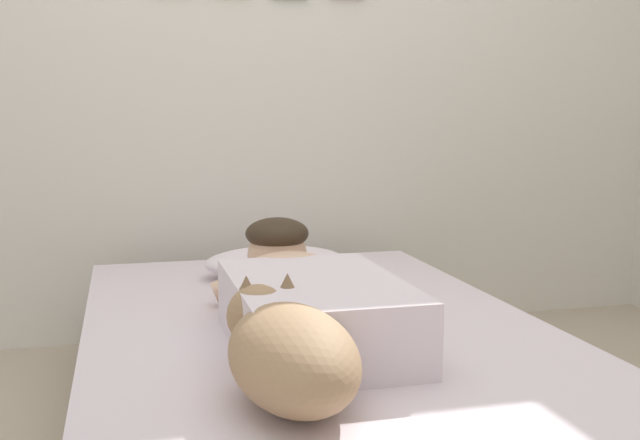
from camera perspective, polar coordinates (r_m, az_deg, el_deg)
back_wall at (r=3.40m, az=-4.49°, el=12.66°), size 3.81×0.12×2.50m
bed at (r=2.28m, az=-0.47°, el=-12.26°), size 1.33×2.09×0.38m
pillow at (r=2.80m, az=-3.37°, el=-3.15°), size 0.52×0.32×0.11m
person_lying at (r=2.08m, az=-1.25°, el=-5.64°), size 0.43×0.92×0.27m
dog at (r=1.62m, az=-2.44°, el=-9.73°), size 0.26×0.57×0.21m
coffee_cup at (r=2.66m, az=-1.30°, el=-4.12°), size 0.12×0.09×0.07m
cell_phone at (r=2.20m, az=-2.96°, el=-7.66°), size 0.07×0.14×0.01m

